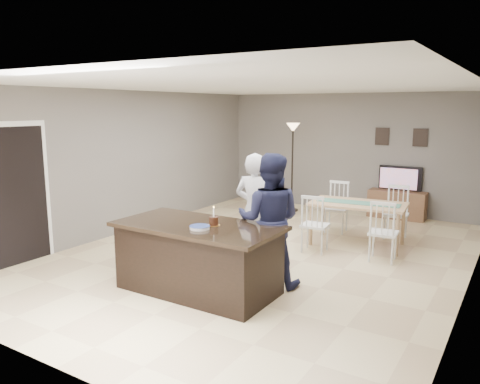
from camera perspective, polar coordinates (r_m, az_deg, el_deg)
The scene contains 14 objects.
floor at distance 7.75m, azimuth 3.03°, elevation -7.61°, with size 8.00×8.00×0.00m, color #D8C08A.
room_shell at distance 7.41m, azimuth 3.15°, elevation 4.83°, with size 8.00×8.00×8.00m.
kitchen_island at distance 6.17m, azimuth -5.09°, elevation -7.95°, with size 2.15×1.10×0.90m.
tv_console at distance 10.71m, azimuth 18.58°, elevation -1.46°, with size 1.20×0.40×0.60m, color brown.
television at distance 10.68m, azimuth 18.83°, elevation 1.57°, with size 0.91×0.12×0.53m, color black.
tv_screen_glow at distance 10.60m, azimuth 18.74°, elevation 1.55°, with size 0.78×0.78×0.00m, color #EB5B1A.
picture_frames at distance 10.74m, azimuth 19.01°, elevation 6.36°, with size 1.10×0.02×0.38m.
doorway at distance 7.82m, azimuth -25.33°, elevation 1.05°, with size 0.00×2.10×2.65m.
woman at distance 6.98m, azimuth 1.81°, elevation -2.29°, with size 0.63×0.41×1.72m, color silver.
man at distance 6.25m, azimuth 3.61°, elevation -3.44°, with size 0.87×0.68×1.80m, color #1A1C39.
birthday_cake at distance 5.96m, azimuth -3.21°, elevation -3.52°, with size 0.16×0.16×0.25m.
plate_stack at distance 5.80m, azimuth -4.94°, elevation -4.31°, with size 0.25×0.25×0.04m.
dining_table at distance 8.37m, azimuth 14.17°, elevation -2.16°, with size 1.70×1.95×0.98m.
floor_lamp at distance 10.78m, azimuth 6.44°, elevation 5.93°, with size 0.30×0.30×2.03m.
Camera 1 is at (3.53, -6.47, 2.38)m, focal length 35.00 mm.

